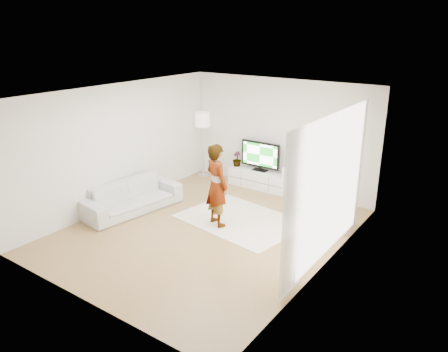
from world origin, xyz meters
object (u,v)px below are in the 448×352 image
Objects in this scene: media_console at (259,179)px; floor_lamp at (202,122)px; sofa at (132,197)px; player at (217,185)px; television at (260,155)px; rug at (240,220)px.

floor_lamp is at bearing -177.91° from media_console.
floor_lamp is (-0.19, 2.87, 1.18)m from sofa.
floor_lamp is (-2.19, 2.35, 0.62)m from player.
player is at bearing -80.40° from television.
player is 2.14m from sofa.
television reaches higher than media_console.
television reaches higher than sofa.
rug is at bearing -58.15° from sofa.
media_console is 3.34m from sofa.
rug is 3.45m from floor_lamp.
sofa is at bearing -118.40° from media_console.
media_console is 2.54m from player.
floor_lamp reaches higher than sofa.
media_console is 0.94× the size of player.
player is (0.41, -2.45, 0.02)m from television.
sofa is (-2.28, -0.98, 0.33)m from rug.
player is (-0.28, -0.47, 0.88)m from rug.
media_console is at bearing -90.00° from television.
television is at bearing -58.39° from player.
television is at bearing -19.58° from sofa.
sofa is (-2.00, -0.51, -0.55)m from player.
player is at bearing -66.99° from sofa.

